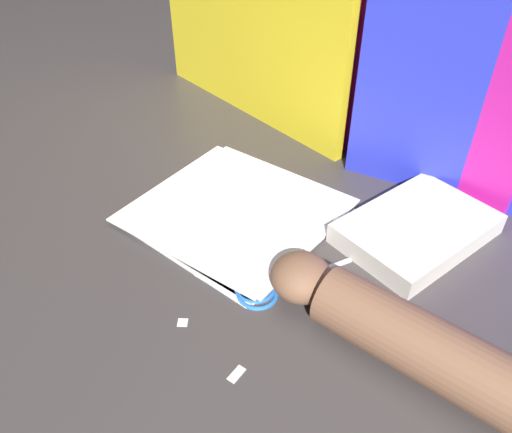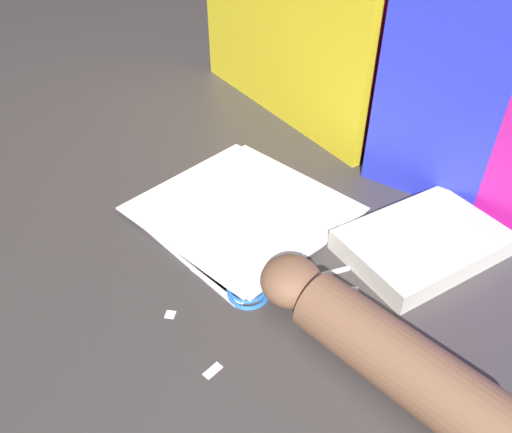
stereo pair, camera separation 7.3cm
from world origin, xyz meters
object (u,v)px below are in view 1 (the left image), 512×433
at_px(paper_stack, 236,211).
at_px(book_closed, 417,229).
at_px(scissors, 274,285).
at_px(hand_forearm, 395,328).

distance_m(paper_stack, book_closed, 0.29).
relative_size(book_closed, scissors, 1.44).
xyz_separation_m(paper_stack, scissors, (0.15, -0.09, -0.00)).
distance_m(scissors, hand_forearm, 0.18).
distance_m(book_closed, scissors, 0.25).
relative_size(paper_stack, hand_forearm, 0.94).
height_order(paper_stack, scissors, paper_stack).
bearing_deg(book_closed, hand_forearm, -71.52).
xyz_separation_m(paper_stack, book_closed, (0.25, 0.14, 0.01)).
bearing_deg(hand_forearm, book_closed, 108.48).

